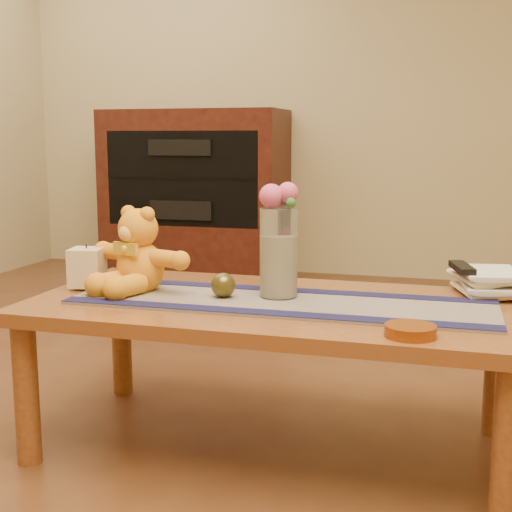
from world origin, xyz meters
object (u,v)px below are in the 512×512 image
(tv_remote, at_px, (462,268))
(amber_dish, at_px, (410,331))
(bronze_ball, at_px, (223,285))
(pillar_candle, at_px, (87,267))
(glass_vase, at_px, (279,253))
(teddy_bear, at_px, (140,250))
(book_bottom, at_px, (460,291))

(tv_remote, xyz_separation_m, amber_dish, (-0.11, -0.49, -0.07))
(bronze_ball, distance_m, amber_dish, 0.60)
(pillar_candle, bearing_deg, bronze_ball, -3.90)
(glass_vase, bearing_deg, teddy_bear, -177.26)
(glass_vase, distance_m, book_bottom, 0.57)
(bronze_ball, bearing_deg, tv_remote, 21.15)
(pillar_candle, relative_size, book_bottom, 0.53)
(glass_vase, xyz_separation_m, amber_dish, (0.40, -0.29, -0.12))
(amber_dish, bearing_deg, bronze_ball, 156.75)
(pillar_candle, bearing_deg, teddy_bear, 0.92)
(bronze_ball, relative_size, amber_dish, 0.58)
(glass_vase, relative_size, bronze_ball, 3.60)
(pillar_candle, bearing_deg, book_bottom, 11.84)
(pillar_candle, xyz_separation_m, tv_remote, (1.13, 0.23, 0.02))
(book_bottom, bearing_deg, amber_dish, -119.21)
(pillar_candle, bearing_deg, amber_dish, -14.85)
(book_bottom, xyz_separation_m, tv_remote, (0.00, -0.01, 0.07))
(tv_remote, bearing_deg, glass_vase, -172.20)
(teddy_bear, bearing_deg, tv_remote, 33.01)
(pillar_candle, bearing_deg, tv_remote, 11.34)
(pillar_candle, height_order, amber_dish, pillar_candle)
(pillar_candle, height_order, bronze_ball, pillar_candle)
(glass_vase, bearing_deg, amber_dish, -36.16)
(teddy_bear, relative_size, bronze_ball, 4.93)
(amber_dish, bearing_deg, tv_remote, 77.01)
(glass_vase, height_order, amber_dish, glass_vase)
(pillar_candle, height_order, tv_remote, pillar_candle)
(pillar_candle, relative_size, tv_remote, 0.75)
(pillar_candle, distance_m, glass_vase, 0.62)
(glass_vase, height_order, tv_remote, glass_vase)
(tv_remote, relative_size, amber_dish, 1.29)
(pillar_candle, xyz_separation_m, bronze_ball, (0.46, -0.03, -0.02))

